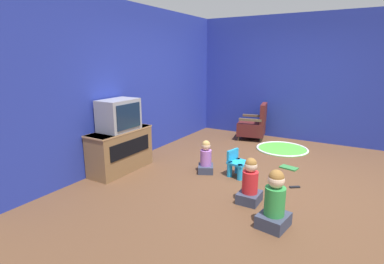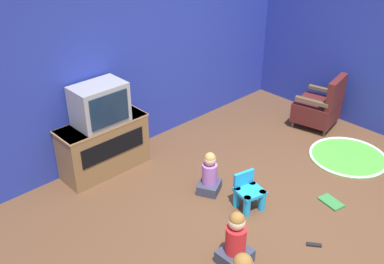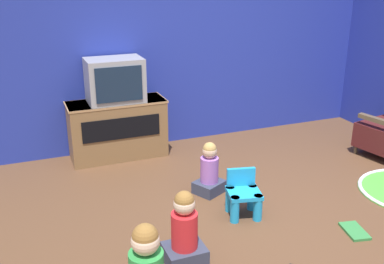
{
  "view_description": "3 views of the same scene",
  "coord_description": "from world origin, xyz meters",
  "px_view_note": "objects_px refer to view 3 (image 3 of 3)",
  "views": [
    {
      "loc": [
        -4.48,
        -1.32,
        1.81
      ],
      "look_at": [
        -0.74,
        0.88,
        0.73
      ],
      "focal_mm": 28.0,
      "sensor_mm": 36.0,
      "label": 1
    },
    {
      "loc": [
        -3.58,
        -2.21,
        3.24
      ],
      "look_at": [
        -0.68,
        0.84,
        0.88
      ],
      "focal_mm": 42.0,
      "sensor_mm": 36.0,
      "label": 2
    },
    {
      "loc": [
        -2.09,
        -2.87,
        2.11
      ],
      "look_at": [
        -0.6,
        0.85,
        0.65
      ],
      "focal_mm": 42.0,
      "sensor_mm": 36.0,
      "label": 3
    }
  ],
  "objects_px": {
    "tv_cabinet": "(118,128)",
    "book": "(355,231)",
    "television": "(115,80)",
    "child_watching_left": "(184,232)",
    "yellow_kid_chair": "(243,197)",
    "child_watching_right": "(209,171)"
  },
  "relations": [
    {
      "from": "tv_cabinet",
      "to": "book",
      "type": "height_order",
      "value": "tv_cabinet"
    },
    {
      "from": "television",
      "to": "child_watching_left",
      "type": "height_order",
      "value": "television"
    },
    {
      "from": "television",
      "to": "yellow_kid_chair",
      "type": "relative_size",
      "value": 1.52
    },
    {
      "from": "tv_cabinet",
      "to": "yellow_kid_chair",
      "type": "bearing_deg",
      "value": -67.1
    },
    {
      "from": "child_watching_left",
      "to": "tv_cabinet",
      "type": "bearing_deg",
      "value": 90.0
    },
    {
      "from": "television",
      "to": "child_watching_left",
      "type": "xyz_separation_m",
      "value": [
        -0.01,
        -2.2,
        -0.67
      ]
    },
    {
      "from": "child_watching_right",
      "to": "book",
      "type": "xyz_separation_m",
      "value": [
        0.85,
        -1.13,
        -0.22
      ]
    },
    {
      "from": "book",
      "to": "yellow_kid_chair",
      "type": "bearing_deg",
      "value": 62.27
    },
    {
      "from": "yellow_kid_chair",
      "to": "child_watching_left",
      "type": "relative_size",
      "value": 0.69
    },
    {
      "from": "television",
      "to": "yellow_kid_chair",
      "type": "bearing_deg",
      "value": -67.0
    },
    {
      "from": "yellow_kid_chair",
      "to": "book",
      "type": "relative_size",
      "value": 1.35
    },
    {
      "from": "tv_cabinet",
      "to": "child_watching_right",
      "type": "bearing_deg",
      "value": -63.17
    },
    {
      "from": "tv_cabinet",
      "to": "yellow_kid_chair",
      "type": "distance_m",
      "value": 1.9
    },
    {
      "from": "yellow_kid_chair",
      "to": "child_watching_right",
      "type": "xyz_separation_m",
      "value": [
        -0.11,
        0.51,
        0.05
      ]
    },
    {
      "from": "tv_cabinet",
      "to": "television",
      "type": "relative_size",
      "value": 1.79
    },
    {
      "from": "child_watching_left",
      "to": "book",
      "type": "relative_size",
      "value": 1.97
    },
    {
      "from": "book",
      "to": "television",
      "type": "bearing_deg",
      "value": 44.26
    },
    {
      "from": "television",
      "to": "child_watching_left",
      "type": "relative_size",
      "value": 1.05
    },
    {
      "from": "yellow_kid_chair",
      "to": "book",
      "type": "height_order",
      "value": "yellow_kid_chair"
    },
    {
      "from": "child_watching_right",
      "to": "television",
      "type": "bearing_deg",
      "value": 90.1
    },
    {
      "from": "tv_cabinet",
      "to": "book",
      "type": "bearing_deg",
      "value": -57.96
    },
    {
      "from": "yellow_kid_chair",
      "to": "child_watching_right",
      "type": "bearing_deg",
      "value": 115.51
    }
  ]
}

